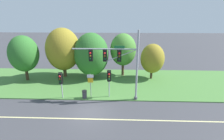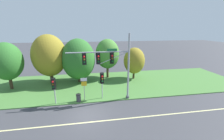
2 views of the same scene
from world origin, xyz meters
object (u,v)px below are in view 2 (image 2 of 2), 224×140
Objects in this scene: pedestrian_signal_near_kerb at (102,80)px; tree_tall_centre at (134,61)px; tree_mid_verge at (107,54)px; trash_bin at (79,98)px; pedestrian_signal_further_along at (54,85)px; tree_nearest_road at (7,62)px; tree_left_of_mast at (49,56)px; route_sign_post at (84,85)px; tree_behind_signpost at (78,59)px; traffic_signal_mast at (111,63)px.

pedestrian_signal_near_kerb is 0.63× the size of tree_tall_centre.
trash_bin is (-4.57, -8.22, -3.64)m from tree_mid_verge.
tree_nearest_road reaches higher than pedestrian_signal_further_along.
tree_left_of_mast is (5.12, 1.78, 0.32)m from tree_nearest_road.
route_sign_post is 11.71m from tree_nearest_road.
tree_tall_centre is at bearing 32.01° from pedestrian_signal_further_along.
trash_bin is (-2.83, -0.32, -1.93)m from pedestrian_signal_near_kerb.
tree_nearest_road reaches higher than route_sign_post.
tree_mid_verge is 1.25× the size of tree_tall_centre.
tree_behind_signpost reaches higher than tree_mid_verge.
traffic_signal_mast reaches higher than tree_tall_centre.
traffic_signal_mast reaches higher than pedestrian_signal_near_kerb.
tree_nearest_road is 14.39m from tree_mid_verge.
tree_tall_centre reaches higher than route_sign_post.
tree_left_of_mast is at bearing 121.31° from trash_bin.
pedestrian_signal_further_along is (-5.39, -0.55, -0.12)m from pedestrian_signal_near_kerb.
traffic_signal_mast is at bearing -22.84° from tree_nearest_road.
traffic_signal_mast is 1.15× the size of tree_behind_signpost.
traffic_signal_mast is 2.38× the size of pedestrian_signal_near_kerb.
tree_left_of_mast reaches higher than tree_mid_verge.
trash_bin is at bearing 178.71° from traffic_signal_mast.
tree_left_of_mast is (-7.29, 7.01, 1.86)m from pedestrian_signal_near_kerb.
traffic_signal_mast is at bearing -125.83° from tree_tall_centre.
tree_left_of_mast is 13.37m from tree_tall_centre.
tree_mid_verge is at bearing 49.83° from pedestrian_signal_further_along.
pedestrian_signal_further_along is 3.38× the size of trash_bin.
route_sign_post is 0.41× the size of tree_behind_signpost.
route_sign_post is 0.38× the size of tree_left_of_mast.
tree_left_of_mast reaches higher than tree_nearest_road.
tree_tall_centre is (8.15, 6.59, 1.22)m from route_sign_post.
pedestrian_signal_near_kerb is 8.26m from tree_mid_verge.
traffic_signal_mast is 8.40× the size of trash_bin.
traffic_signal_mast is 1.49× the size of tree_tall_centre.
tree_tall_centre is (13.31, -0.42, -1.18)m from tree_left_of_mast.
pedestrian_signal_near_kerb is 1.04× the size of pedestrian_signal_further_along.
tree_nearest_road is 0.88× the size of tree_left_of_mast.
pedestrian_signal_near_kerb is at bearing 6.52° from trash_bin.
trash_bin is (0.14, -6.92, -3.15)m from tree_behind_signpost.
pedestrian_signal_near_kerb is 13.55m from tree_nearest_road.
tree_nearest_road is at bearing 157.16° from traffic_signal_mast.
tree_mid_verge is (1.73, 7.89, 1.71)m from pedestrian_signal_near_kerb.
pedestrian_signal_near_kerb reaches higher than route_sign_post.
route_sign_post is at bearing -82.72° from tree_behind_signpost.
tree_left_of_mast is at bearing 136.15° from pedestrian_signal_near_kerb.
tree_left_of_mast is at bearing 178.18° from tree_tall_centre.
pedestrian_signal_further_along is at bearing -147.99° from tree_tall_centre.
pedestrian_signal_further_along is at bearing -130.17° from tree_mid_verge.
tree_behind_signpost reaches higher than pedestrian_signal_further_along.
tree_behind_signpost is at bearing -164.62° from tree_mid_verge.
pedestrian_signal_near_kerb is at bearing -22.83° from tree_nearest_road.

